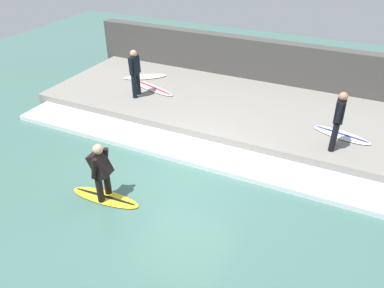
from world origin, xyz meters
TOP-DOWN VIEW (x-y plane):
  - ground_plane at (0.00, 0.00)m, footprint 28.00×28.00m
  - concrete_ledge at (3.89, 0.00)m, footprint 4.40×12.81m
  - back_wall at (6.34, 0.00)m, footprint 0.50×13.45m
  - wave_foam_crest at (1.10, 0.00)m, footprint 1.17×12.17m
  - surfboard_riding at (-1.49, 1.27)m, footprint 0.56×1.76m
  - surfer_riding at (-1.49, 1.27)m, footprint 0.55×0.47m
  - surfer_waiting_near at (2.45, -3.18)m, footprint 0.54×0.25m
  - surfboard_waiting_near at (3.21, -3.34)m, footprint 0.85×1.67m
  - surfer_waiting_far at (3.03, 3.26)m, footprint 0.54×0.29m
  - surfboard_waiting_far at (3.79, 3.10)m, footprint 1.05×2.05m
  - surfboard_spare at (4.58, 3.89)m, footprint 1.39×1.62m

SIDE VIEW (x-z plane):
  - ground_plane at x=0.00m, z-range 0.00..0.00m
  - surfboard_riding at x=-1.49m, z-range 0.00..0.06m
  - wave_foam_crest at x=1.10m, z-range 0.00..0.14m
  - concrete_ledge at x=3.89m, z-range 0.00..0.35m
  - surfboard_spare at x=4.58m, z-range 0.35..0.41m
  - surfboard_waiting_near at x=3.21m, z-range 0.35..0.42m
  - surfboard_waiting_far at x=3.79m, z-range 0.35..0.42m
  - surfer_riding at x=-1.49m, z-range 0.14..1.55m
  - back_wall at x=6.34m, z-range 0.00..1.81m
  - surfer_waiting_far at x=3.03m, z-range 0.45..2.04m
  - surfer_waiting_near at x=2.45m, z-range 0.45..2.05m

